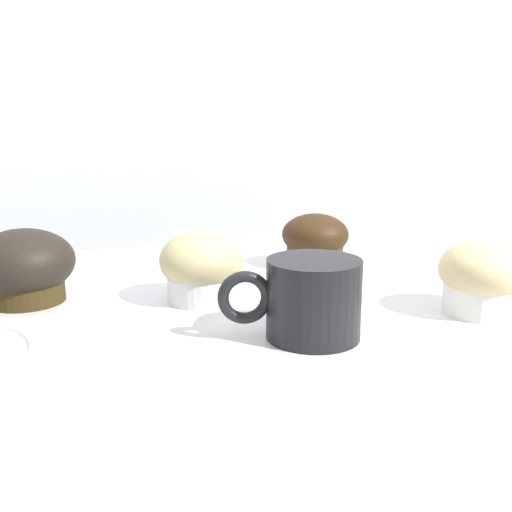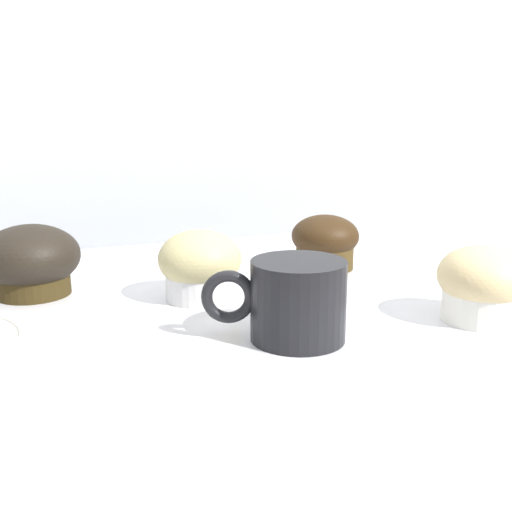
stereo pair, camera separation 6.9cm
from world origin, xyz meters
name	(u,v)px [view 2 (the right image)]	position (x,y,z in m)	size (l,w,h in m)	color
wall_back	(75,219)	(0.00, 0.60, 0.90)	(3.20, 0.10, 1.80)	#B2B7BC
muffin_front_center	(200,265)	(0.10, 0.01, 0.94)	(0.09, 0.09, 0.08)	silver
muffin_back_left	(325,242)	(0.29, 0.09, 0.94)	(0.09, 0.09, 0.07)	#423116
muffin_back_right	(483,284)	(0.35, -0.16, 0.94)	(0.09, 0.09, 0.08)	white
muffin_front_left	(31,261)	(-0.08, 0.09, 0.94)	(0.11, 0.11, 0.08)	#31260F
coffee_cup	(295,298)	(0.15, -0.14, 0.94)	(0.13, 0.09, 0.08)	black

